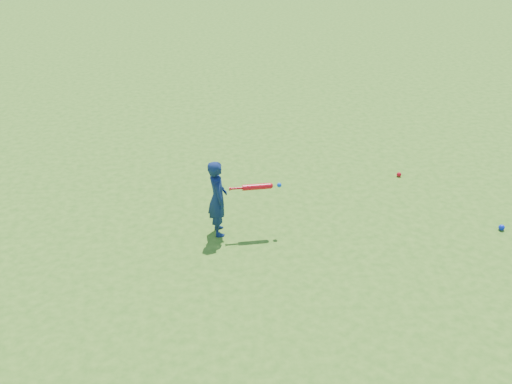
{
  "coord_description": "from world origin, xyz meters",
  "views": [
    {
      "loc": [
        -0.68,
        -6.67,
        4.16
      ],
      "look_at": [
        0.02,
        -0.29,
        0.57
      ],
      "focal_mm": 40.0,
      "sensor_mm": 36.0,
      "label": 1
    }
  ],
  "objects_px": {
    "ground_ball_red": "(399,174)",
    "bat_swing": "(259,187)",
    "child": "(218,198)",
    "ground_ball_blue": "(502,227)"
  },
  "relations": [
    {
      "from": "ground_ball_red",
      "to": "bat_swing",
      "type": "height_order",
      "value": "bat_swing"
    },
    {
      "from": "child",
      "to": "ground_ball_red",
      "type": "relative_size",
      "value": 14.26
    },
    {
      "from": "child",
      "to": "ground_ball_blue",
      "type": "distance_m",
      "value": 3.8
    },
    {
      "from": "ground_ball_red",
      "to": "bat_swing",
      "type": "relative_size",
      "value": 0.11
    },
    {
      "from": "ground_ball_blue",
      "to": "child",
      "type": "bearing_deg",
      "value": 174.4
    },
    {
      "from": "child",
      "to": "ground_ball_blue",
      "type": "xyz_separation_m",
      "value": [
        3.75,
        -0.37,
        -0.48
      ]
    },
    {
      "from": "ground_ball_red",
      "to": "ground_ball_blue",
      "type": "distance_m",
      "value": 1.85
    },
    {
      "from": "child",
      "to": "ground_ball_red",
      "type": "xyz_separation_m",
      "value": [
        2.9,
        1.28,
        -0.48
      ]
    },
    {
      "from": "child",
      "to": "ground_ball_red",
      "type": "height_order",
      "value": "child"
    },
    {
      "from": "child",
      "to": "bat_swing",
      "type": "bearing_deg",
      "value": -98.47
    }
  ]
}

